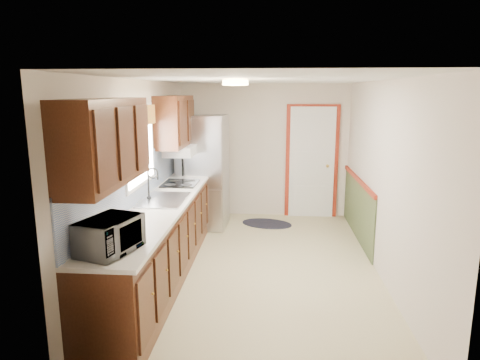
# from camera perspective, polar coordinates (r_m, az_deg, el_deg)

# --- Properties ---
(room_shell) EXTENTS (3.20, 5.20, 2.52)m
(room_shell) POSITION_cam_1_polar(r_m,az_deg,el_deg) (5.35, 2.80, 0.28)
(room_shell) COLOR tan
(room_shell) RESTS_ON ground
(kitchen_run) EXTENTS (0.63, 4.00, 2.20)m
(kitchen_run) POSITION_cam_1_polar(r_m,az_deg,el_deg) (5.34, -10.75, -4.25)
(kitchen_run) COLOR #36180C
(kitchen_run) RESTS_ON ground
(back_wall_trim) EXTENTS (1.12, 2.30, 2.08)m
(back_wall_trim) POSITION_cam_1_polar(r_m,az_deg,el_deg) (7.62, 10.74, 1.16)
(back_wall_trim) COLOR maroon
(back_wall_trim) RESTS_ON ground
(ceiling_fixture) EXTENTS (0.30, 0.30, 0.06)m
(ceiling_fixture) POSITION_cam_1_polar(r_m,az_deg,el_deg) (5.06, -0.62, 12.86)
(ceiling_fixture) COLOR #FFD88C
(ceiling_fixture) RESTS_ON room_shell
(microwave) EXTENTS (0.43, 0.59, 0.36)m
(microwave) POSITION_cam_1_polar(r_m,az_deg,el_deg) (3.73, -17.02, -6.61)
(microwave) COLOR white
(microwave) RESTS_ON kitchen_run
(refrigerator) EXTENTS (0.82, 0.80, 1.88)m
(refrigerator) POSITION_cam_1_polar(r_m,az_deg,el_deg) (7.21, -4.95, 1.14)
(refrigerator) COLOR #B7B7BC
(refrigerator) RESTS_ON ground
(rug) EXTENTS (0.99, 0.77, 0.01)m
(rug) POSITION_cam_1_polar(r_m,az_deg,el_deg) (7.49, 3.60, -5.82)
(rug) COLOR black
(rug) RESTS_ON ground
(cooktop) EXTENTS (0.49, 0.58, 0.02)m
(cooktop) POSITION_cam_1_polar(r_m,az_deg,el_deg) (6.27, -7.95, -0.44)
(cooktop) COLOR black
(cooktop) RESTS_ON kitchen_run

